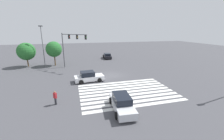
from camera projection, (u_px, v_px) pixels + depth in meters
The scene contains 10 objects.
ground_plane at pixel (112, 75), 27.08m from camera, with size 134.11×134.11×0.00m, color #47474C.
crosswalk_markings at pixel (127, 92), 19.89m from camera, with size 12.38×8.20×0.01m.
traffic_signal_mast at pixel (70, 43), 30.38m from camera, with size 4.80×4.80×7.30m.
car_0 at pixel (107, 56), 42.43m from camera, with size 2.21×4.66×1.49m.
car_1 at pixel (122, 103), 15.33m from camera, with size 2.28×5.00×1.60m.
car_2 at pixel (89, 77), 23.82m from camera, with size 4.72×2.46×1.62m.
pedestrian at pixel (55, 97), 16.38m from camera, with size 0.41×0.41×1.59m.
street_light_pole_b at pixel (42, 43), 32.64m from camera, with size 0.80×0.36×8.80m.
tree_corner_a at pixel (26, 51), 32.57m from camera, with size 3.81×3.81×5.27m.
tree_corner_b at pixel (54, 49), 33.42m from camera, with size 3.47×3.47×5.46m.
Camera 1 is at (-6.71, -24.98, 8.08)m, focal length 24.00 mm.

